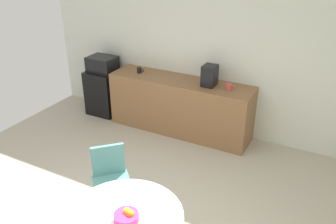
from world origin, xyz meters
The scene contains 9 objects.
wall_back centered at (0.00, 3.00, 1.30)m, with size 6.00×0.10×2.60m, color silver.
counter_block centered at (-0.37, 2.65, 0.45)m, with size 2.36×0.60×0.90m, color brown.
mini_fridge centered at (-1.90, 2.65, 0.40)m, with size 0.54×0.54×0.80m, color black.
microwave centered at (-1.90, 2.65, 0.93)m, with size 0.48×0.38×0.26m, color black.
chair_teal centered at (-0.23, 0.53, 0.52)m, with size 0.59×0.59×0.83m.
fruit_bowl centered at (0.49, -0.18, 0.77)m, with size 0.22×0.22×0.11m.
mug_white centered at (-1.12, 2.64, 0.95)m, with size 0.13×0.08×0.09m.
mug_green centered at (0.43, 2.64, 0.95)m, with size 0.13×0.08×0.09m.
coffee_maker centered at (0.11, 2.65, 1.06)m, with size 0.20×0.24×0.32m, color black.
Camera 1 is at (1.87, -2.07, 2.91)m, focal length 37.62 mm.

